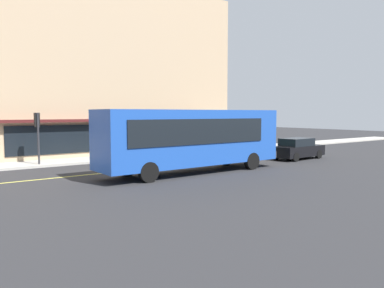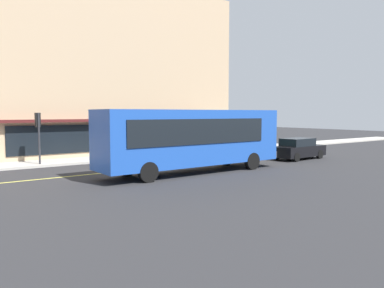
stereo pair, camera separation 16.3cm
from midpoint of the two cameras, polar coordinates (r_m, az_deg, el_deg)
The scene contains 8 objects.
ground at distance 22.28m, azimuth -8.30°, elevation -3.91°, with size 120.00×120.00×0.00m, color #28282B.
sidewalk at distance 27.29m, azimuth -13.72°, elevation -2.26°, with size 80.00×2.76×0.15m, color #B2ADA3.
lane_centre_stripe at distance 22.28m, azimuth -8.30°, elevation -3.90°, with size 36.00×0.16×0.01m, color #D8D14C.
storefront_building at distance 33.95m, azimuth -16.03°, elevation 10.32°, with size 23.80×11.10×13.52m.
bus at distance 20.88m, azimuth 0.45°, elevation 1.04°, with size 11.16×2.71×3.50m.
traffic_light at distance 25.25m, azimuth -22.17°, elevation 2.57°, with size 0.30×0.52×3.20m.
car_teal at distance 26.57m, azimuth -5.01°, elevation -0.89°, with size 4.34×1.95×1.52m.
car_black at distance 28.26m, azimuth 16.00°, elevation -0.72°, with size 4.39×2.05×1.52m.
Camera 2 is at (-10.08, -19.60, 3.31)m, focal length 35.11 mm.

